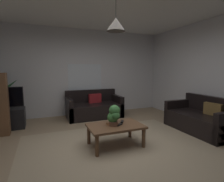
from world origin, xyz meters
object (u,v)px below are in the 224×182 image
object	(u,v)px
remote_on_table_0	(122,121)
potted_palm_corner	(4,104)
book_on_table_0	(110,124)
book_on_table_1	(110,123)
couch_right_side	(201,120)
pendant_lamp	(116,24)
tv_stand	(5,119)
remote_on_table_1	(119,125)
couch_under_window	(94,108)
coffee_table	(116,128)
potted_plant_on_table	(114,115)
tv	(3,98)

from	to	relation	value
remote_on_table_0	potted_palm_corner	world-z (taller)	potted_palm_corner
book_on_table_0	book_on_table_1	size ratio (longest dim) A/B	0.91
couch_right_side	pendant_lamp	distance (m)	2.99
book_on_table_0	tv_stand	distance (m)	2.78
remote_on_table_1	pendant_lamp	size ratio (longest dim) A/B	0.27
remote_on_table_0	tv_stand	distance (m)	2.96
couch_under_window	coffee_table	xyz separation A→B (m)	(-0.20, -2.17, 0.08)
couch_under_window	potted_plant_on_table	size ratio (longest dim) A/B	4.20
tv_stand	potted_palm_corner	size ratio (longest dim) A/B	0.72
couch_under_window	book_on_table_0	bearing A→B (deg)	-97.97
potted_palm_corner	pendant_lamp	bearing A→B (deg)	-47.28
coffee_table	tv	bearing A→B (deg)	138.91
couch_right_side	book_on_table_0	world-z (taller)	couch_right_side
remote_on_table_1	tv_stand	bearing A→B (deg)	17.49
potted_plant_on_table	tv_stand	xyz separation A→B (m)	(-2.12, 1.90, -0.36)
book_on_table_1	tv_stand	size ratio (longest dim) A/B	0.14
tv	couch_under_window	bearing A→B (deg)	6.83
coffee_table	pendant_lamp	size ratio (longest dim) A/B	1.75
couch_right_side	tv	size ratio (longest dim) A/B	1.76
book_on_table_1	remote_on_table_1	distance (m)	0.17
tv_stand	pendant_lamp	xyz separation A→B (m)	(2.16, -1.90, 2.02)
book_on_table_0	remote_on_table_1	size ratio (longest dim) A/B	0.74
remote_on_table_1	potted_palm_corner	xyz separation A→B (m)	(-2.32, 2.48, 0.10)
potted_palm_corner	remote_on_table_0	bearing A→B (deg)	-43.23
book_on_table_0	tv_stand	xyz separation A→B (m)	(-2.06, 1.85, -0.17)
tv_stand	couch_right_side	bearing A→B (deg)	-23.79
couch_under_window	book_on_table_0	size ratio (longest dim) A/B	13.98
couch_under_window	potted_palm_corner	world-z (taller)	potted_palm_corner
remote_on_table_0	potted_palm_corner	size ratio (longest dim) A/B	0.13
couch_right_side	tv	bearing A→B (deg)	-113.55
couch_right_side	remote_on_table_1	xyz separation A→B (m)	(-2.16, -0.01, 0.15)
book_on_table_0	tv_stand	bearing A→B (deg)	138.15
book_on_table_0	remote_on_table_0	world-z (taller)	remote_on_table_0
pendant_lamp	potted_palm_corner	bearing A→B (deg)	132.72
pendant_lamp	tv	bearing A→B (deg)	138.91
couch_under_window	book_on_table_0	xyz separation A→B (m)	(-0.30, -2.11, 0.15)
couch_right_side	coffee_table	size ratio (longest dim) A/B	1.50
couch_right_side	book_on_table_1	xyz separation A→B (m)	(-2.31, 0.08, 0.17)
couch_right_side	potted_palm_corner	distance (m)	5.12
book_on_table_1	remote_on_table_1	world-z (taller)	book_on_table_1
potted_plant_on_table	pendant_lamp	bearing A→B (deg)	0.24
remote_on_table_1	potted_palm_corner	bearing A→B (deg)	11.71
potted_plant_on_table	potted_palm_corner	distance (m)	3.31
pendant_lamp	coffee_table	bearing A→B (deg)	148.61
coffee_table	potted_palm_corner	distance (m)	3.34
book_on_table_0	coffee_table	bearing A→B (deg)	-30.41
remote_on_table_0	pendant_lamp	xyz separation A→B (m)	(-0.20, -0.13, 1.85)
potted_palm_corner	remote_on_table_1	bearing A→B (deg)	-46.93
remote_on_table_1	tv_stand	xyz separation A→B (m)	(-2.22, 1.94, -0.17)
book_on_table_1	tv_stand	world-z (taller)	tv_stand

